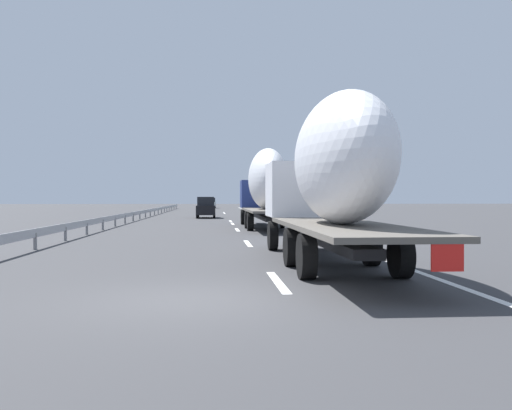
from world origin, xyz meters
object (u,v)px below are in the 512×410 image
Objects in this scene: car_black_suv at (206,207)px; road_sign at (278,195)px; truck_trailing at (331,174)px; car_silver_hatch at (211,203)px; truck_lead at (265,185)px.

road_sign is (1.56, -6.97, 1.21)m from car_black_suv.
truck_trailing is 2.74× the size of car_black_suv.
car_silver_hatch is at bearing -0.34° from car_black_suv.
road_sign is (-49.57, -6.66, 1.22)m from car_silver_hatch.
car_black_suv is at bearing 11.96° from truck_lead.
road_sign is at bearing -172.34° from car_silver_hatch.
truck_lead is 18.85m from truck_trailing.
road_sign is (19.84, -3.10, -0.48)m from truck_lead.
car_black_suv is 1.51× the size of road_sign.
truck_trailing reaches higher than car_black_suv.
car_silver_hatch is at bearing 7.66° from road_sign.
truck_lead reaches higher than road_sign.
car_black_suv is (18.27, 3.87, -1.69)m from truck_lead.
truck_lead is at bearing 171.12° from road_sign.
road_sign is at bearing -4.58° from truck_trailing.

